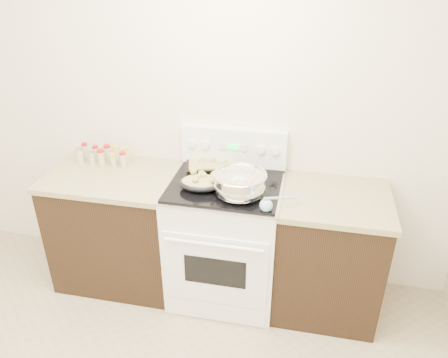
# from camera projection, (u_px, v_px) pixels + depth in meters

# --- Properties ---
(room_shell) EXTENTS (4.10, 3.60, 2.75)m
(room_shell) POSITION_uv_depth(u_px,v_px,m) (34.00, 173.00, 1.43)
(room_shell) COLOR silver
(room_shell) RESTS_ON ground
(counter_left) EXTENTS (0.93, 0.67, 0.92)m
(counter_left) POSITION_uv_depth(u_px,v_px,m) (120.00, 227.00, 3.34)
(counter_left) COLOR black
(counter_left) RESTS_ON ground
(counter_right) EXTENTS (0.73, 0.67, 0.92)m
(counter_right) POSITION_uv_depth(u_px,v_px,m) (328.00, 253.00, 3.05)
(counter_right) COLOR black
(counter_right) RESTS_ON ground
(kitchen_range) EXTENTS (0.78, 0.73, 1.22)m
(kitchen_range) POSITION_uv_depth(u_px,v_px,m) (226.00, 237.00, 3.17)
(kitchen_range) COLOR white
(kitchen_range) RESTS_ON ground
(mixing_bowl) EXTENTS (0.44, 0.44, 0.20)m
(mixing_bowl) POSITION_uv_depth(u_px,v_px,m) (240.00, 184.00, 2.77)
(mixing_bowl) COLOR silver
(mixing_bowl) RESTS_ON kitchen_range
(roasting_pan) EXTENTS (0.32, 0.25, 0.11)m
(roasting_pan) POSITION_uv_depth(u_px,v_px,m) (201.00, 182.00, 2.86)
(roasting_pan) COLOR black
(roasting_pan) RESTS_ON kitchen_range
(baking_sheet) EXTENTS (0.40, 0.33, 0.06)m
(baking_sheet) POSITION_uv_depth(u_px,v_px,m) (211.00, 163.00, 3.17)
(baking_sheet) COLOR black
(baking_sheet) RESTS_ON kitchen_range
(wooden_spoon) EXTENTS (0.15, 0.26, 0.04)m
(wooden_spoon) POSITION_uv_depth(u_px,v_px,m) (230.00, 189.00, 2.85)
(wooden_spoon) COLOR #A5764B
(wooden_spoon) RESTS_ON kitchen_range
(blue_ladle) EXTENTS (0.23, 0.19, 0.10)m
(blue_ladle) POSITION_uv_depth(u_px,v_px,m) (268.00, 204.00, 2.64)
(blue_ladle) COLOR #84ACC5
(blue_ladle) RESTS_ON kitchen_range
(spice_jars) EXTENTS (0.38, 0.15, 0.13)m
(spice_jars) POSITION_uv_depth(u_px,v_px,m) (104.00, 155.00, 3.25)
(spice_jars) COLOR #BFB28C
(spice_jars) RESTS_ON counter_left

